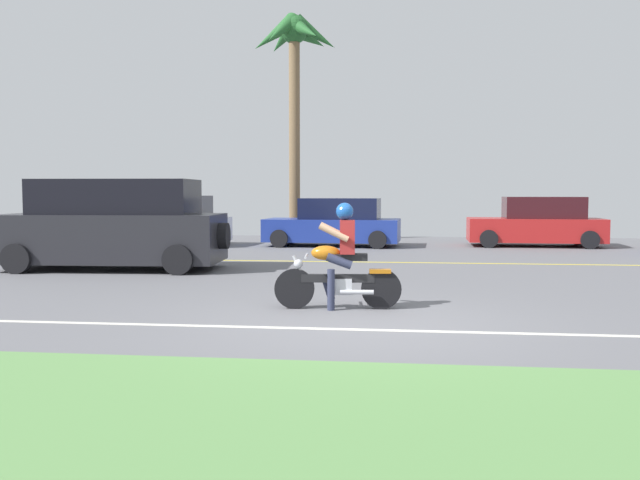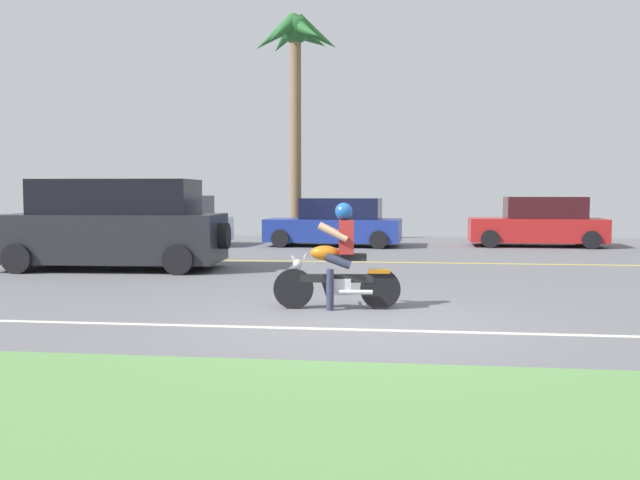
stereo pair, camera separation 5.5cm
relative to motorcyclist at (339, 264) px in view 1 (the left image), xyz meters
The scene contains 10 objects.
ground 1.99m from the motorcyclist, 78.06° to the left, with size 56.00×30.00×0.04m, color slate.
grass_median 5.32m from the motorcyclist, 85.79° to the right, with size 56.00×3.80×0.06m, color #5B8C4C.
lane_line_near 1.69m from the motorcyclist, 75.59° to the right, with size 50.40×0.12×0.01m, color silver.
lane_line_far 6.88m from the motorcyclist, 86.75° to the left, with size 50.40×0.12×0.01m, color yellow.
motorcyclist is the anchor object (origin of this frame).
suv_nearby 7.12m from the motorcyclist, 139.92° to the left, with size 5.06×2.33×2.00m.
parked_car_0 13.28m from the motorcyclist, 120.49° to the left, with size 4.24×2.25×1.61m.
parked_car_1 11.87m from the motorcyclist, 95.99° to the left, with size 4.36×2.14×1.53m.
parked_car_2 13.53m from the motorcyclist, 67.50° to the left, with size 4.21×2.01×1.58m.
palm_tree_1 15.64m from the motorcyclist, 101.57° to the left, with size 3.21×3.01×7.95m.
Camera 1 is at (0.53, -8.73, 1.70)m, focal length 38.33 mm.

